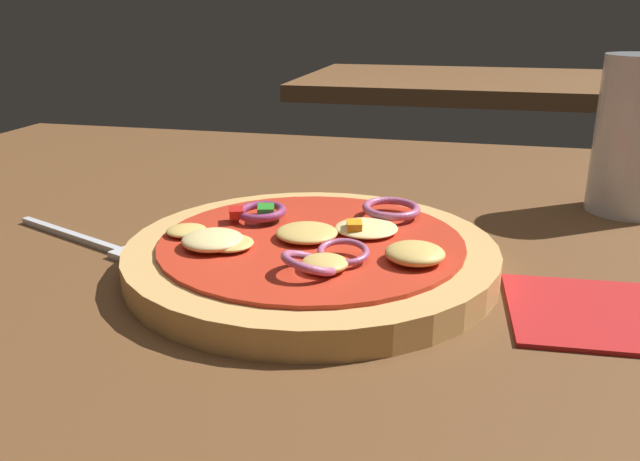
# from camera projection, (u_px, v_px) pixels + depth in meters

# --- Properties ---
(dining_table) EXTENTS (1.23, 0.94, 0.04)m
(dining_table) POSITION_uv_depth(u_px,v_px,m) (390.00, 302.00, 0.45)
(dining_table) COLOR brown
(dining_table) RESTS_ON ground
(pizza) EXTENTS (0.26, 0.26, 0.04)m
(pizza) POSITION_uv_depth(u_px,v_px,m) (313.00, 251.00, 0.45)
(pizza) COLOR tan
(pizza) RESTS_ON dining_table
(fork) EXTENTS (0.17, 0.08, 0.01)m
(fork) POSITION_uv_depth(u_px,v_px,m) (94.00, 243.00, 0.49)
(fork) COLOR silver
(fork) RESTS_ON dining_table
(beer_glass) EXTENTS (0.07, 0.07, 0.14)m
(beer_glass) POSITION_uv_depth(u_px,v_px,m) (637.00, 142.00, 0.56)
(beer_glass) COLOR silver
(beer_glass) RESTS_ON dining_table
(napkin) EXTENTS (0.12, 0.10, 0.00)m
(napkin) POSITION_uv_depth(u_px,v_px,m) (607.00, 314.00, 0.38)
(napkin) COLOR #B21E1E
(napkin) RESTS_ON dining_table
(background_table) EXTENTS (0.81, 0.59, 0.04)m
(background_table) POSITION_uv_depth(u_px,v_px,m) (463.00, 84.00, 1.67)
(background_table) COLOR brown
(background_table) RESTS_ON ground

